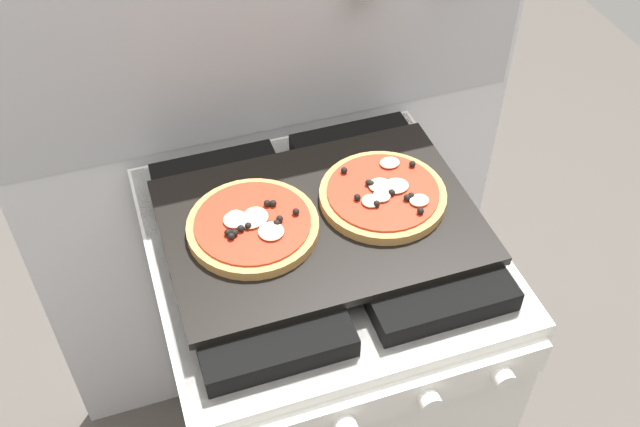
{
  "coord_description": "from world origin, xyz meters",
  "views": [
    {
      "loc": [
        -0.29,
        -0.86,
        1.83
      ],
      "look_at": [
        0.0,
        0.0,
        0.93
      ],
      "focal_mm": 41.9,
      "sensor_mm": 36.0,
      "label": 1
    }
  ],
  "objects": [
    {
      "name": "pizza_left",
      "position": [
        -0.12,
        0.01,
        0.93
      ],
      "size": [
        0.23,
        0.23,
        0.03
      ],
      "color": "#C18947",
      "rests_on": "baking_tray"
    },
    {
      "name": "baking_tray",
      "position": [
        0.0,
        0.0,
        0.91
      ],
      "size": [
        0.54,
        0.38,
        0.02
      ],
      "primitive_type": "cube",
      "color": "black",
      "rests_on": "stove"
    },
    {
      "name": "kitchen_backsplash",
      "position": [
        0.0,
        0.33,
        0.79
      ],
      "size": [
        1.1,
        0.09,
        1.55
      ],
      "color": "silver",
      "rests_on": "ground_plane"
    },
    {
      "name": "pizza_right",
      "position": [
        0.12,
        0.01,
        0.93
      ],
      "size": [
        0.23,
        0.23,
        0.03
      ],
      "color": "#C18947",
      "rests_on": "baking_tray"
    },
    {
      "name": "stove",
      "position": [
        -0.0,
        -0.0,
        0.45
      ],
      "size": [
        0.6,
        0.64,
        0.9
      ],
      "color": "white",
      "rests_on": "ground_plane"
    }
  ]
}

